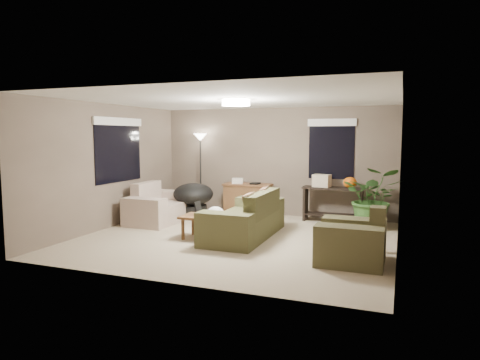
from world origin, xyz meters
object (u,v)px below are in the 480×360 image
at_px(main_sofa, 246,221).
at_px(papasan_chair, 193,198).
at_px(cat_scratching_post, 372,238).
at_px(desk, 248,200).
at_px(houseplant, 373,205).
at_px(loveseat, 159,208).
at_px(coffee_table, 209,220).
at_px(armchair, 352,242).
at_px(console_table, 333,202).
at_px(floor_lamp, 200,147).

relative_size(main_sofa, papasan_chair, 2.33).
bearing_deg(cat_scratching_post, desk, 143.19).
bearing_deg(houseplant, desk, 172.10).
relative_size(loveseat, coffee_table, 1.60).
bearing_deg(main_sofa, coffee_table, -144.00).
bearing_deg(main_sofa, armchair, -25.10).
distance_m(coffee_table, cat_scratching_post, 2.82).
bearing_deg(console_table, coffee_table, -127.65).
height_order(loveseat, console_table, loveseat).
distance_m(armchair, cat_scratching_post, 0.76).
xyz_separation_m(loveseat, papasan_chair, (0.52, 0.62, 0.17)).
bearing_deg(coffee_table, papasan_chair, 124.78).
distance_m(coffee_table, console_table, 3.03).
bearing_deg(cat_scratching_post, papasan_chair, 159.57).
relative_size(main_sofa, console_table, 1.69).
bearing_deg(main_sofa, houseplant, 36.34).
bearing_deg(console_table, main_sofa, -122.82).
relative_size(armchair, desk, 0.91).
distance_m(desk, floor_lamp, 1.75).
relative_size(main_sofa, coffee_table, 2.20).
bearing_deg(papasan_chair, houseplant, 4.61).
xyz_separation_m(loveseat, armchair, (4.26, -1.58, 0.00)).
distance_m(main_sofa, houseplant, 2.66).
distance_m(coffee_table, houseplant, 3.37).
bearing_deg(coffee_table, main_sofa, 36.00).
bearing_deg(houseplant, console_table, 154.76).
distance_m(main_sofa, desk, 2.08).
height_order(main_sofa, cat_scratching_post, main_sofa).
height_order(armchair, houseplant, houseplant).
distance_m(loveseat, floor_lamp, 1.95).
bearing_deg(papasan_chair, floor_lamp, 104.20).
height_order(console_table, cat_scratching_post, console_table).
xyz_separation_m(armchair, papasan_chair, (-3.74, 2.20, 0.17)).
height_order(main_sofa, houseplant, houseplant).
relative_size(main_sofa, loveseat, 1.38).
bearing_deg(desk, console_table, 0.43).
bearing_deg(armchair, coffee_table, 168.46).
relative_size(loveseat, papasan_chair, 1.70).
distance_m(console_table, houseplant, 0.95).
bearing_deg(console_table, floor_lamp, 178.82).
distance_m(main_sofa, papasan_chair, 2.15).
height_order(floor_lamp, houseplant, floor_lamp).
bearing_deg(floor_lamp, console_table, -1.18).
relative_size(loveseat, desk, 1.45).
bearing_deg(main_sofa, floor_lamp, 133.36).
bearing_deg(loveseat, console_table, 20.82).
bearing_deg(armchair, floor_lamp, 142.83).
distance_m(main_sofa, console_table, 2.36).
distance_m(main_sofa, armchair, 2.22).
xyz_separation_m(main_sofa, armchair, (2.01, -0.94, 0.00)).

